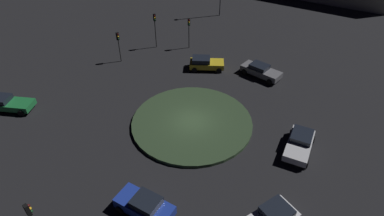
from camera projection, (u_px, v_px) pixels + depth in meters
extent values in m
plane|color=black|center=(192.00, 123.00, 29.68)|extent=(117.41, 117.41, 0.00)
cylinder|color=#2D4228|center=(192.00, 122.00, 29.59)|extent=(11.15, 11.15, 0.30)
cube|color=#1E7238|center=(10.00, 104.00, 31.03)|extent=(1.87, 4.59, 0.58)
cylinder|color=black|center=(31.00, 102.00, 31.73)|extent=(0.23, 0.66, 0.65)
cylinder|color=black|center=(21.00, 113.00, 30.34)|extent=(0.23, 0.66, 0.65)
cylinder|color=black|center=(1.00, 100.00, 32.07)|extent=(0.23, 0.66, 0.65)
cube|color=silver|center=(299.00, 145.00, 26.46)|extent=(4.56, 3.18, 0.59)
cube|color=black|center=(302.00, 136.00, 26.65)|extent=(2.44, 2.24, 0.42)
cylinder|color=black|center=(307.00, 164.00, 25.24)|extent=(0.73, 0.44, 0.70)
cylinder|color=black|center=(283.00, 156.00, 25.90)|extent=(0.73, 0.44, 0.70)
cylinder|color=black|center=(313.00, 140.00, 27.38)|extent=(0.73, 0.44, 0.70)
cylinder|color=black|center=(291.00, 134.00, 28.04)|extent=(0.73, 0.44, 0.70)
cube|color=black|center=(277.00, 212.00, 20.68)|extent=(2.44, 2.46, 0.54)
cylinder|color=black|center=(273.00, 205.00, 22.26)|extent=(0.57, 0.62, 0.62)
cube|color=#1E38A5|center=(144.00, 206.00, 21.67)|extent=(3.26, 4.44, 0.74)
cube|color=black|center=(146.00, 202.00, 21.20)|extent=(2.15, 2.28, 0.51)
cylinder|color=black|center=(120.00, 210.00, 21.87)|extent=(0.47, 0.71, 0.68)
cylinder|color=black|center=(136.00, 192.00, 23.08)|extent=(0.47, 0.71, 0.68)
cylinder|color=black|center=(170.00, 209.00, 21.91)|extent=(0.47, 0.71, 0.68)
cube|color=slate|center=(261.00, 71.00, 35.83)|extent=(4.00, 4.71, 0.63)
cube|color=black|center=(260.00, 66.00, 35.65)|extent=(2.38, 2.48, 0.44)
cylinder|color=black|center=(277.00, 76.00, 35.70)|extent=(0.56, 0.67, 0.66)
cylinder|color=black|center=(269.00, 82.00, 34.65)|extent=(0.56, 0.67, 0.66)
cylinder|color=black|center=(253.00, 66.00, 37.39)|extent=(0.56, 0.67, 0.66)
cylinder|color=black|center=(244.00, 72.00, 36.33)|extent=(0.56, 0.67, 0.66)
cube|color=gold|center=(207.00, 64.00, 37.17)|extent=(2.05, 4.03, 0.64)
cube|color=black|center=(201.00, 60.00, 36.84)|extent=(1.71, 2.14, 0.51)
cylinder|color=black|center=(219.00, 63.00, 38.02)|extent=(0.26, 0.62, 0.60)
cylinder|color=black|center=(219.00, 71.00, 36.59)|extent=(0.26, 0.62, 0.60)
cylinder|color=black|center=(195.00, 62.00, 38.13)|extent=(0.26, 0.62, 0.60)
cylinder|color=black|center=(194.00, 70.00, 36.70)|extent=(0.26, 0.62, 0.60)
cylinder|color=#2D2D2D|center=(189.00, 37.00, 40.88)|extent=(0.12, 0.12, 3.10)
cube|color=black|center=(189.00, 22.00, 39.66)|extent=(0.26, 0.33, 0.90)
sphere|color=#3F0C0C|center=(189.00, 20.00, 39.38)|extent=(0.20, 0.20, 0.20)
sphere|color=yellow|center=(189.00, 22.00, 39.55)|extent=(0.20, 0.20, 0.20)
sphere|color=#0F3819|center=(189.00, 24.00, 39.71)|extent=(0.20, 0.20, 0.20)
cube|color=black|center=(27.00, 210.00, 18.41)|extent=(0.35, 0.37, 0.90)
sphere|color=#3F0C0C|center=(28.00, 206.00, 18.33)|extent=(0.20, 0.20, 0.20)
sphere|color=yellow|center=(30.00, 209.00, 18.50)|extent=(0.20, 0.20, 0.20)
sphere|color=#0F3819|center=(31.00, 211.00, 18.66)|extent=(0.20, 0.20, 0.20)
cylinder|color=#2D2D2D|center=(156.00, 34.00, 40.87)|extent=(0.12, 0.12, 3.59)
cube|color=black|center=(154.00, 17.00, 39.50)|extent=(0.32, 0.36, 0.90)
sphere|color=#3F0C0C|center=(154.00, 16.00, 39.22)|extent=(0.20, 0.20, 0.20)
sphere|color=yellow|center=(155.00, 18.00, 39.39)|extent=(0.20, 0.20, 0.20)
sphere|color=#0F3819|center=(155.00, 20.00, 39.55)|extent=(0.20, 0.20, 0.20)
cylinder|color=#2D2D2D|center=(120.00, 51.00, 38.10)|extent=(0.12, 0.12, 2.86)
cube|color=black|center=(118.00, 36.00, 36.95)|extent=(0.37, 0.37, 0.90)
sphere|color=#3F0C0C|center=(118.00, 34.00, 36.69)|extent=(0.20, 0.20, 0.20)
sphere|color=yellow|center=(118.00, 37.00, 36.86)|extent=(0.20, 0.20, 0.20)
sphere|color=#0F3819|center=(118.00, 39.00, 37.02)|extent=(0.20, 0.20, 0.20)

